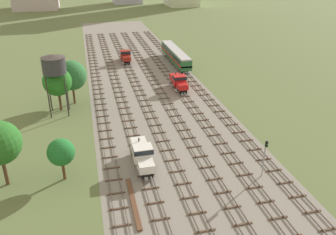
% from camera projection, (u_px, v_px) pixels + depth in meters
% --- Properties ---
extents(ground_plane, '(480.00, 480.00, 0.00)m').
position_uv_depth(ground_plane, '(148.00, 89.00, 79.06)').
color(ground_plane, '#5B6B3D').
extents(ballast_bed, '(26.16, 176.00, 0.01)m').
position_uv_depth(ballast_bed, '(148.00, 89.00, 79.06)').
color(ballast_bed, gray).
rests_on(ballast_bed, ground).
extents(track_far_left, '(2.40, 126.00, 0.29)m').
position_uv_depth(track_far_left, '(98.00, 91.00, 77.53)').
color(track_far_left, '#47382D').
rests_on(track_far_left, ground).
extents(track_left, '(2.40, 126.00, 0.29)m').
position_uv_depth(track_left, '(118.00, 89.00, 78.47)').
color(track_left, '#47382D').
rests_on(track_left, ground).
extents(track_centre_left, '(2.40, 126.00, 0.29)m').
position_uv_depth(track_centre_left, '(138.00, 88.00, 79.41)').
color(track_centre_left, '#47382D').
rests_on(track_centre_left, ground).
extents(track_centre, '(2.40, 126.00, 0.29)m').
position_uv_depth(track_centre, '(157.00, 86.00, 80.36)').
color(track_centre, '#47382D').
rests_on(track_centre, ground).
extents(track_centre_right, '(2.40, 126.00, 0.29)m').
position_uv_depth(track_centre_right, '(176.00, 85.00, 81.30)').
color(track_centre_right, '#47382D').
rests_on(track_centre_right, ground).
extents(track_right, '(2.40, 126.00, 0.29)m').
position_uv_depth(track_right, '(194.00, 83.00, 82.24)').
color(track_right, '#47382D').
rests_on(track_right, ground).
extents(shunter_loco_left_nearest, '(2.74, 8.46, 3.10)m').
position_uv_depth(shunter_loco_left_nearest, '(142.00, 154.00, 49.69)').
color(shunter_loco_left_nearest, white).
rests_on(shunter_loco_left_nearest, ground).
extents(shunter_loco_centre_right_near, '(2.74, 8.46, 3.10)m').
position_uv_depth(shunter_loco_centre_right_near, '(179.00, 81.00, 78.09)').
color(shunter_loco_centre_right_near, red).
rests_on(shunter_loco_centre_right_near, ground).
extents(passenger_coach_right_mid, '(2.96, 22.00, 3.80)m').
position_uv_depth(passenger_coach_right_mid, '(175.00, 54.00, 96.34)').
color(passenger_coach_right_mid, '#286638').
rests_on(passenger_coach_right_mid, ground).
extents(shunter_loco_centre_left_midfar, '(2.74, 8.46, 3.10)m').
position_uv_depth(shunter_loco_centre_left_midfar, '(125.00, 55.00, 98.03)').
color(shunter_loco_centre_left_midfar, maroon).
rests_on(shunter_loco_centre_left_midfar, ground).
extents(water_tower, '(4.44, 4.44, 11.49)m').
position_uv_depth(water_tower, '(54.00, 65.00, 62.97)').
color(water_tower, '#2D2826').
rests_on(water_tower, ground).
extents(signal_post_nearest, '(0.28, 0.47, 5.61)m').
position_uv_depth(signal_post_nearest, '(265.00, 154.00, 46.67)').
color(signal_post_nearest, gray).
rests_on(signal_post_nearest, ground).
extents(lineside_tree_0, '(3.64, 3.64, 6.02)m').
position_uv_depth(lineside_tree_0, '(61.00, 152.00, 45.80)').
color(lineside_tree_0, '#4C331E').
rests_on(lineside_tree_0, ground).
extents(lineside_tree_2, '(5.49, 5.49, 8.63)m').
position_uv_depth(lineside_tree_2, '(57.00, 82.00, 65.96)').
color(lineside_tree_2, '#4C331E').
rests_on(lineside_tree_2, ground).
extents(lineside_tree_3, '(5.93, 5.93, 8.89)m').
position_uv_depth(lineside_tree_3, '(72.00, 76.00, 69.15)').
color(lineside_tree_3, '#4C331E').
rests_on(lineside_tree_3, ground).
extents(spare_rail_bundle, '(0.60, 10.00, 0.24)m').
position_uv_depth(spare_rail_bundle, '(133.00, 202.00, 42.90)').
color(spare_rail_bundle, brown).
rests_on(spare_rail_bundle, ground).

